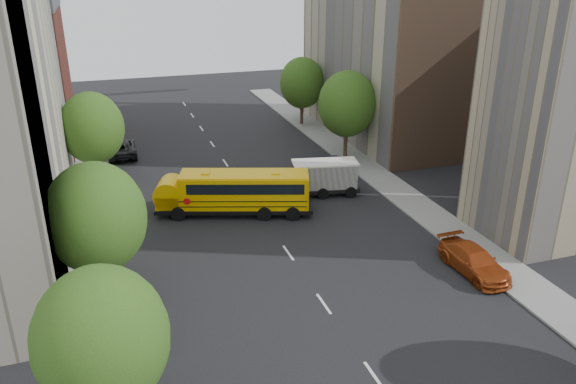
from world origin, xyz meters
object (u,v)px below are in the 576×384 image
street_tree_2 (92,128)px  safari_truck (319,177)px  parked_car_4 (338,165)px  school_bus (233,191)px  street_tree_5 (302,83)px  street_tree_1 (96,218)px  parked_car_0 (138,319)px  parked_car_3 (474,261)px  street_tree_4 (347,104)px  parked_car_2 (121,148)px  street_tree_0 (102,339)px  parked_car_1 (120,199)px

street_tree_2 → safari_truck: size_ratio=1.17×
parked_car_4 → school_bus: bearing=-148.6°
street_tree_2 → street_tree_5: size_ratio=1.03×
street_tree_1 → safari_truck: (16.38, 10.40, -3.53)m
parked_car_0 → parked_car_3: bearing=175.8°
street_tree_2 → street_tree_5: bearing=28.6°
parked_car_4 → parked_car_3: bearing=-83.5°
street_tree_4 → parked_car_4: 6.05m
parked_car_2 → parked_car_4: (17.60, -10.69, -0.13)m
street_tree_4 → parked_car_4: (-2.20, -3.49, -4.43)m
parked_car_0 → parked_car_2: parked_car_0 is taller
street_tree_2 → safari_truck: 18.37m
school_bus → street_tree_2: bearing=153.8°
safari_truck → street_tree_0: bearing=-117.4°
safari_truck → parked_car_3: (4.22, -14.11, -0.66)m
street_tree_0 → parked_car_3: size_ratio=1.43×
street_tree_2 → parked_car_4: (19.80, -3.49, -4.18)m
street_tree_4 → safari_truck: street_tree_4 is taller
safari_truck → parked_car_2: safari_truck is taller
street_tree_2 → parked_car_4: street_tree_2 is taller
parked_car_1 → parked_car_3: parked_car_1 is taller
parked_car_0 → parked_car_2: size_ratio=0.85×
street_tree_1 → parked_car_3: size_ratio=1.52×
parked_car_0 → street_tree_0: bearing=74.6°
street_tree_1 → street_tree_4: bearing=39.3°
school_bus → parked_car_0: bearing=-103.7°
street_tree_0 → school_bus: (9.15, 19.01, -2.87)m
school_bus → parked_car_4: school_bus is taller
parked_car_4 → parked_car_1: bearing=-169.5°
street_tree_2 → parked_car_3: bearing=-46.5°
parked_car_0 → parked_car_4: (18.40, 17.93, -0.16)m
street_tree_1 → parked_car_0: 5.55m
street_tree_1 → street_tree_5: (22.00, 30.00, -0.25)m
street_tree_1 → parked_car_1: (1.40, 12.41, -4.19)m
parked_car_2 → street_tree_2: bearing=73.4°
school_bus → parked_car_0: (-7.75, -12.43, -0.97)m
street_tree_0 → parked_car_2: size_ratio=1.33×
street_tree_2 → parked_car_2: 8.55m
parked_car_0 → parked_car_3: size_ratio=0.91×
parked_car_1 → parked_car_2: size_ratio=0.83×
school_bus → parked_car_4: (10.65, 5.50, -1.13)m
street_tree_4 → safari_truck: bearing=-126.5°
safari_truck → parked_car_0: bearing=-126.0°
parked_car_0 → parked_car_1: (0.00, 15.83, -0.05)m
street_tree_5 → parked_car_2: street_tree_5 is taller
street_tree_2 → parked_car_3: size_ratio=1.48×
street_tree_2 → parked_car_0: (1.40, -21.42, -4.02)m
street_tree_2 → parked_car_2: (2.20, 7.20, -4.06)m
street_tree_2 → parked_car_1: (1.40, -5.59, -4.07)m
street_tree_2 → street_tree_4: size_ratio=0.95×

